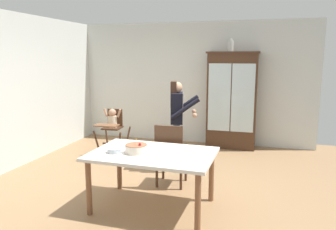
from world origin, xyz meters
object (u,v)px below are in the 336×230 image
at_px(china_cabinet, 232,100).
at_px(dining_table, 153,159).
at_px(ceramic_vase, 230,46).
at_px(high_chair_with_toddler, 112,124).
at_px(dining_chair_far_side, 170,151).
at_px(serving_bowl, 114,150).
at_px(birthday_cake, 136,149).
at_px(adult_person, 177,114).

distance_m(china_cabinet, dining_table, 3.30).
relative_size(ceramic_vase, high_chair_with_toddler, 0.28).
bearing_deg(dining_chair_far_side, high_chair_with_toddler, -39.70).
bearing_deg(serving_bowl, dining_chair_far_side, 60.39).
relative_size(ceramic_vase, serving_bowl, 1.50).
relative_size(birthday_cake, serving_bowl, 1.56).
distance_m(high_chair_with_toddler, birthday_cake, 2.34).
distance_m(serving_bowl, dining_chair_far_side, 1.02).
bearing_deg(china_cabinet, birthday_cake, -105.12).
height_order(ceramic_vase, dining_chair_far_side, ceramic_vase).
xyz_separation_m(high_chair_with_toddler, dining_table, (1.48, -1.89, 0.00)).
distance_m(adult_person, birthday_cake, 1.63).
distance_m(high_chair_with_toddler, dining_table, 2.40).
bearing_deg(high_chair_with_toddler, birthday_cake, -59.83).
relative_size(ceramic_vase, adult_person, 0.18).
height_order(high_chair_with_toddler, adult_person, adult_person).
bearing_deg(serving_bowl, china_cabinet, 70.92).
distance_m(ceramic_vase, serving_bowl, 3.78).
xyz_separation_m(china_cabinet, dining_chair_far_side, (-0.66, -2.47, -0.47)).
height_order(ceramic_vase, dining_table, ceramic_vase).
relative_size(china_cabinet, dining_table, 1.30).
height_order(china_cabinet, ceramic_vase, ceramic_vase).
bearing_deg(dining_table, ceramic_vase, 79.07).
distance_m(adult_person, dining_table, 1.59).
relative_size(china_cabinet, adult_person, 1.34).
bearing_deg(dining_chair_far_side, china_cabinet, -106.96).
height_order(china_cabinet, adult_person, china_cabinet).
relative_size(ceramic_vase, dining_chair_far_side, 0.28).
bearing_deg(dining_chair_far_side, birthday_cake, 72.56).
height_order(china_cabinet, dining_table, china_cabinet).
bearing_deg(dining_chair_far_side, ceramic_vase, -105.49).
relative_size(ceramic_vase, dining_table, 0.17).
bearing_deg(adult_person, birthday_cake, 162.23).
xyz_separation_m(dining_table, dining_chair_far_side, (0.02, 0.73, -0.10)).
height_order(china_cabinet, high_chair_with_toddler, china_cabinet).
height_order(china_cabinet, birthday_cake, china_cabinet).
bearing_deg(ceramic_vase, birthday_cake, -104.01).
bearing_deg(dining_chair_far_side, serving_bowl, 58.44).
xyz_separation_m(high_chair_with_toddler, dining_chair_far_side, (1.50, -1.16, -0.10)).
height_order(high_chair_with_toddler, dining_chair_far_side, dining_chair_far_side).
bearing_deg(serving_bowl, dining_table, 15.91).
xyz_separation_m(china_cabinet, birthday_cake, (-0.88, -3.27, -0.24)).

